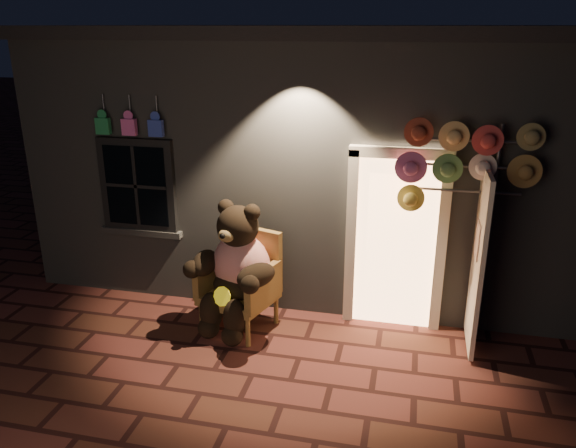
% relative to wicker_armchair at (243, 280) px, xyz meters
% --- Properties ---
extents(ground, '(60.00, 60.00, 0.00)m').
position_rel_wicker_armchair_xyz_m(ground, '(0.40, -1.02, -0.59)').
color(ground, maroon).
rests_on(ground, ground).
extents(shop_building, '(7.30, 5.95, 3.51)m').
position_rel_wicker_armchair_xyz_m(shop_building, '(0.40, 2.97, 1.15)').
color(shop_building, slate).
rests_on(shop_building, ground).
extents(wicker_armchair, '(0.98, 0.93, 1.18)m').
position_rel_wicker_armchair_xyz_m(wicker_armchair, '(0.00, 0.00, 0.00)').
color(wicker_armchair, olive).
rests_on(wicker_armchair, ground).
extents(teddy_bear, '(1.09, 1.00, 1.57)m').
position_rel_wicker_armchair_xyz_m(teddy_bear, '(-0.03, -0.15, 0.21)').
color(teddy_bear, red).
rests_on(teddy_bear, ground).
extents(hat_rack, '(1.43, 0.22, 2.52)m').
position_rel_wicker_armchair_xyz_m(hat_rack, '(2.41, 0.26, 1.51)').
color(hat_rack, '#59595E').
rests_on(hat_rack, ground).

